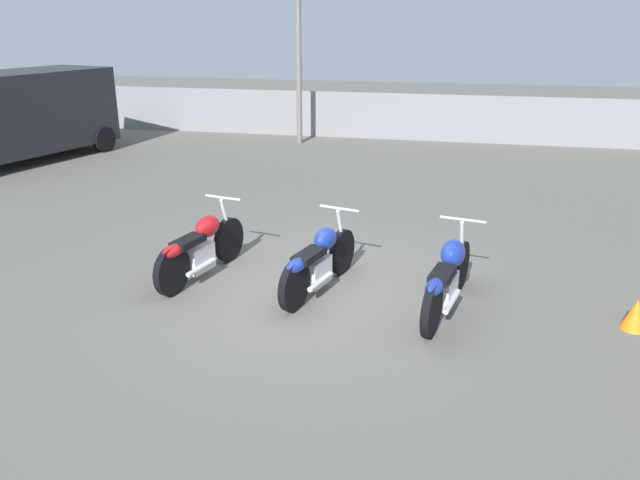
{
  "coord_description": "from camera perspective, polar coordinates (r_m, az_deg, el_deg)",
  "views": [
    {
      "loc": [
        1.81,
        -7.59,
        3.53
      ],
      "look_at": [
        0.0,
        0.28,
        0.65
      ],
      "focal_mm": 35.0,
      "sensor_mm": 36.0,
      "label": 1
    }
  ],
  "objects": [
    {
      "name": "ground_plane",
      "position": [
        8.57,
        -0.42,
        -4.7
      ],
      "size": [
        60.0,
        60.0,
        0.0
      ],
      "primitive_type": "plane",
      "color": "#5B5954"
    },
    {
      "name": "motorcycle_slot_2",
      "position": [
        8.0,
        11.58,
        -3.42
      ],
      "size": [
        0.72,
        2.17,
        1.04
      ],
      "rotation": [
        0.0,
        0.0,
        -0.2
      ],
      "color": "black",
      "rests_on": "ground_plane"
    },
    {
      "name": "traffic_cone_near",
      "position": [
        8.4,
        26.91,
        -6.06
      ],
      "size": [
        0.32,
        0.32,
        0.39
      ],
      "color": "orange",
      "rests_on": "ground_plane"
    },
    {
      "name": "parked_van",
      "position": [
        17.86,
        -26.41,
        10.3
      ],
      "size": [
        3.24,
        5.64,
        2.27
      ],
      "rotation": [
        0.0,
        0.0,
        -0.25
      ],
      "color": "black",
      "rests_on": "ground_plane"
    },
    {
      "name": "fence_back",
      "position": [
        19.48,
        7.64,
        11.09
      ],
      "size": [
        40.0,
        0.04,
        1.4
      ],
      "color": "gray",
      "rests_on": "ground_plane"
    },
    {
      "name": "motorcycle_slot_0",
      "position": [
        9.01,
        -10.89,
        -0.75
      ],
      "size": [
        0.7,
        2.04,
        1.05
      ],
      "rotation": [
        0.0,
        0.0,
        -0.21
      ],
      "color": "black",
      "rests_on": "ground_plane"
    },
    {
      "name": "motorcycle_slot_1",
      "position": [
        8.4,
        -0.15,
        -1.99
      ],
      "size": [
        0.76,
        2.02,
        1.03
      ],
      "rotation": [
        0.0,
        0.0,
        -0.25
      ],
      "color": "black",
      "rests_on": "ground_plane"
    }
  ]
}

